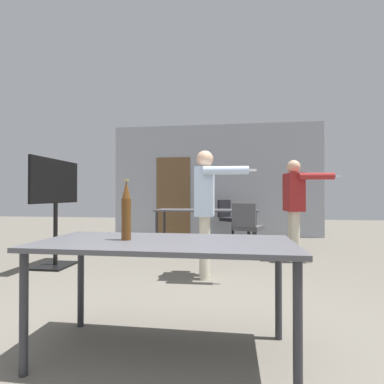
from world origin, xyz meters
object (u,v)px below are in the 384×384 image
Objects in this scene: office_chair_far_left at (230,221)px; drink_cup at (204,207)px; office_chair_side_rolled at (247,230)px; person_right_polo at (295,200)px; beer_bottle at (126,211)px; person_left_plaid at (206,201)px; tv_screen at (56,199)px.

office_chair_far_left is 9.49× the size of drink_cup.
office_chair_side_rolled is at bearing 47.94° from office_chair_far_left.
office_chair_side_rolled is at bearing -38.06° from drink_cup.
person_right_polo is 3.63m from beer_bottle.
person_right_polo is at bearing 63.86° from office_chair_far_left.
person_left_plaid is 16.45× the size of drink_cup.
office_chair_side_rolled is at bearing -125.84° from person_right_polo.
person_left_plaid is 1.79× the size of office_chair_side_rolled.
person_right_polo reaches higher than drink_cup.
beer_bottle is at bearing -83.43° from office_chair_side_rolled.
person_left_plaid reaches higher than tv_screen.
person_left_plaid reaches higher than beer_bottle.
office_chair_far_left reaches higher than office_chair_side_rolled.
office_chair_far_left is at bearing 122.52° from office_chair_side_rolled.
beer_bottle is at bearing -33.98° from person_right_polo.
office_chair_side_rolled is at bearing 75.00° from beer_bottle.
office_chair_side_rolled is (0.60, 1.73, -0.56)m from person_left_plaid.
office_chair_far_left is 1.03× the size of office_chair_side_rolled.
person_right_polo is 1.00× the size of person_left_plaid.
office_chair_far_left is (2.54, 3.15, -0.55)m from tv_screen.
drink_cup is (-0.25, 2.40, -0.18)m from person_left_plaid.
tv_screen reaches higher than beer_bottle.
tv_screen is 16.00× the size of drink_cup.
tv_screen is 2.27m from person_left_plaid.
person_left_plaid is at bearing 79.05° from beer_bottle.
office_chair_far_left is (0.28, 3.42, -0.54)m from person_left_plaid.
office_chair_side_rolled reaches higher than drink_cup.
person_left_plaid is 3.47m from office_chair_far_left.
office_chair_far_left is 1.72m from office_chair_side_rolled.
person_left_plaid is at bearing 32.34° from office_chair_far_left.
office_chair_far_left is (-1.08, 2.12, -0.54)m from person_right_polo.
person_left_plaid is at bearing -83.95° from drink_cup.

